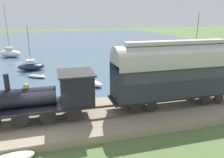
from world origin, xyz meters
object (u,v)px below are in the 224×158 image
object	(u,v)px
passenger_coach	(175,70)
sailboat_teal	(194,63)
steam_locomotive	(57,93)
rowboat_near_shore	(92,83)
sailboat_white	(10,53)
rowboat_mid_harbor	(37,76)
sailboat_navy	(31,66)

from	to	relation	value
passenger_coach	sailboat_teal	distance (m)	14.61
steam_locomotive	rowboat_near_shore	distance (m)	8.40
rowboat_near_shore	sailboat_white	bearing A→B (deg)	84.28
passenger_coach	rowboat_mid_harbor	world-z (taller)	passenger_coach
steam_locomotive	passenger_coach	size ratio (longest dim) A/B	0.67
sailboat_navy	passenger_coach	bearing A→B (deg)	-145.98
steam_locomotive	sailboat_navy	distance (m)	16.19
sailboat_white	rowboat_mid_harbor	bearing A→B (deg)	-131.88
sailboat_white	rowboat_mid_harbor	xyz separation A→B (m)	(-14.47, -4.92, -0.52)
steam_locomotive	sailboat_teal	xyz separation A→B (m)	(10.85, -17.63, -1.42)
sailboat_teal	sailboat_white	bearing A→B (deg)	48.17
sailboat_teal	steam_locomotive	bearing A→B (deg)	112.22
steam_locomotive	passenger_coach	distance (m)	8.19
sailboat_navy	rowboat_near_shore	distance (m)	10.62
passenger_coach	rowboat_near_shore	world-z (taller)	passenger_coach
steam_locomotive	sailboat_teal	bearing A→B (deg)	-58.39
rowboat_near_shore	sailboat_teal	bearing A→B (deg)	-20.52
sailboat_teal	sailboat_navy	bearing A→B (deg)	66.83
sailboat_white	sailboat_navy	bearing A→B (deg)	-129.57
steam_locomotive	passenger_coach	bearing A→B (deg)	-90.00
passenger_coach	sailboat_navy	bearing A→B (deg)	34.59
sailboat_white	rowboat_near_shore	distance (m)	21.74
steam_locomotive	rowboat_near_shore	size ratio (longest dim) A/B	2.32
rowboat_mid_harbor	sailboat_white	bearing A→B (deg)	51.93
sailboat_teal	sailboat_navy	world-z (taller)	sailboat_teal
sailboat_white	rowboat_near_shore	bearing A→B (deg)	-121.96
sailboat_teal	sailboat_white	distance (m)	29.04
steam_locomotive	sailboat_white	xyz separation A→B (m)	(26.43, 6.88, -1.49)
rowboat_near_shore	sailboat_navy	bearing A→B (deg)	92.41
passenger_coach	rowboat_near_shore	distance (m)	9.12
sailboat_navy	rowboat_mid_harbor	size ratio (longest dim) A/B	2.38
sailboat_white	sailboat_teal	bearing A→B (deg)	-93.11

